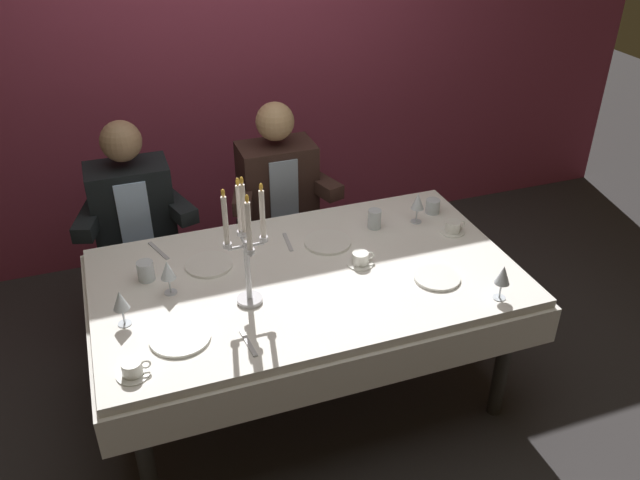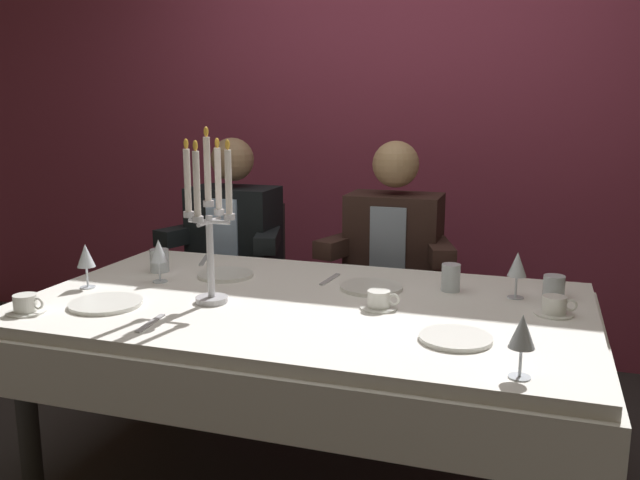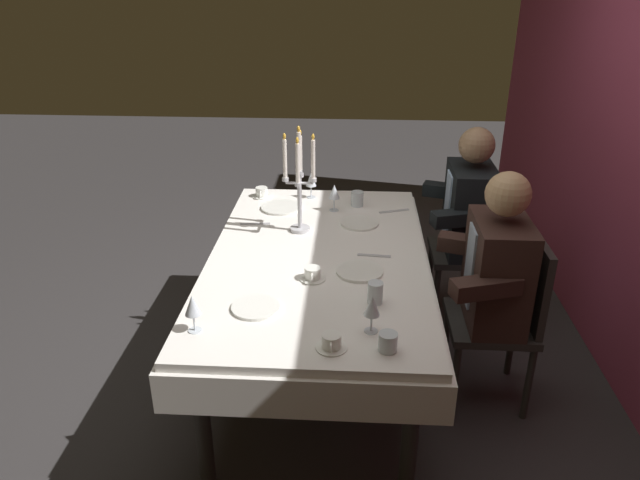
% 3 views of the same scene
% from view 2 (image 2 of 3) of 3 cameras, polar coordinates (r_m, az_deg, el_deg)
% --- Properties ---
extents(back_wall, '(6.00, 0.12, 2.70)m').
position_cam_2_polar(back_wall, '(3.82, 7.16, 10.67)').
color(back_wall, '#91344C').
rests_on(back_wall, ground_plane).
extents(dining_table, '(1.94, 1.14, 0.74)m').
position_cam_2_polar(dining_table, '(2.36, -1.26, -7.92)').
color(dining_table, white).
rests_on(dining_table, ground_plane).
extents(candelabra, '(0.19, 0.19, 0.59)m').
position_cam_2_polar(candelabra, '(2.26, -9.38, 1.60)').
color(candelabra, silver).
rests_on(candelabra, dining_table).
extents(dinner_plate_0, '(0.21, 0.21, 0.01)m').
position_cam_2_polar(dinner_plate_0, '(1.98, 11.42, -8.15)').
color(dinner_plate_0, white).
rests_on(dinner_plate_0, dining_table).
extents(dinner_plate_1, '(0.23, 0.23, 0.01)m').
position_cam_2_polar(dinner_plate_1, '(2.46, 4.37, -4.01)').
color(dinner_plate_1, white).
rests_on(dinner_plate_1, dining_table).
extents(dinner_plate_2, '(0.22, 0.22, 0.01)m').
position_cam_2_polar(dinner_plate_2, '(2.66, -8.01, -2.92)').
color(dinner_plate_2, white).
rests_on(dinner_plate_2, dining_table).
extents(dinner_plate_3, '(0.24, 0.24, 0.01)m').
position_cam_2_polar(dinner_plate_3, '(2.37, -17.68, -5.16)').
color(dinner_plate_3, white).
rests_on(dinner_plate_3, dining_table).
extents(wine_glass_0, '(0.07, 0.07, 0.16)m').
position_cam_2_polar(wine_glass_0, '(2.59, -19.23, -1.39)').
color(wine_glass_0, silver).
rests_on(wine_glass_0, dining_table).
extents(wine_glass_1, '(0.07, 0.07, 0.16)m').
position_cam_2_polar(wine_glass_1, '(2.42, 16.38, -2.13)').
color(wine_glass_1, silver).
rests_on(wine_glass_1, dining_table).
extents(wine_glass_2, '(0.07, 0.07, 0.16)m').
position_cam_2_polar(wine_glass_2, '(1.73, 16.76, -7.61)').
color(wine_glass_2, silver).
rests_on(wine_glass_2, dining_table).
extents(wine_glass_3, '(0.07, 0.07, 0.16)m').
position_cam_2_polar(wine_glass_3, '(2.60, -13.51, -1.02)').
color(wine_glass_3, silver).
rests_on(wine_glass_3, dining_table).
extents(water_tumbler_0, '(0.07, 0.07, 0.10)m').
position_cam_2_polar(water_tumbler_0, '(2.47, 11.03, -3.14)').
color(water_tumbler_0, silver).
rests_on(water_tumbler_0, dining_table).
extents(water_tumbler_1, '(0.07, 0.07, 0.08)m').
position_cam_2_polar(water_tumbler_1, '(2.49, 19.21, -3.71)').
color(water_tumbler_1, silver).
rests_on(water_tumbler_1, dining_table).
extents(water_tumbler_2, '(0.07, 0.07, 0.09)m').
position_cam_2_polar(water_tumbler_2, '(2.77, -13.45, -1.70)').
color(water_tumbler_2, silver).
rests_on(water_tumbler_2, dining_table).
extents(coffee_cup_0, '(0.13, 0.12, 0.06)m').
position_cam_2_polar(coffee_cup_0, '(2.29, 19.26, -5.36)').
color(coffee_cup_0, white).
rests_on(coffee_cup_0, dining_table).
extents(coffee_cup_1, '(0.13, 0.12, 0.06)m').
position_cam_2_polar(coffee_cup_1, '(2.38, -23.65, -5.06)').
color(coffee_cup_1, white).
rests_on(coffee_cup_1, dining_table).
extents(coffee_cup_2, '(0.13, 0.12, 0.06)m').
position_cam_2_polar(coffee_cup_2, '(2.23, 5.04, -5.15)').
color(coffee_cup_2, white).
rests_on(coffee_cup_2, dining_table).
extents(fork_0, '(0.03, 0.17, 0.01)m').
position_cam_2_polar(fork_0, '(2.14, -14.17, -6.85)').
color(fork_0, '#B7B7BC').
rests_on(fork_0, dining_table).
extents(fork_1, '(0.03, 0.17, 0.01)m').
position_cam_2_polar(fork_1, '(2.58, 0.85, -3.35)').
color(fork_1, '#B7B7BC').
rests_on(fork_1, dining_table).
extents(knife_2, '(0.08, 0.19, 0.01)m').
position_cam_2_polar(knife_2, '(2.93, -9.79, -1.69)').
color(knife_2, '#B7B7BC').
rests_on(knife_2, dining_table).
extents(seated_diner_0, '(0.63, 0.48, 1.24)m').
position_cam_2_polar(seated_diner_0, '(3.37, -7.21, 0.01)').
color(seated_diner_0, '#2A2826').
rests_on(seated_diner_0, ground_plane).
extents(seated_diner_1, '(0.63, 0.48, 1.24)m').
position_cam_2_polar(seated_diner_1, '(3.11, 6.29, -0.92)').
color(seated_diner_1, '#2A2826').
rests_on(seated_diner_1, ground_plane).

